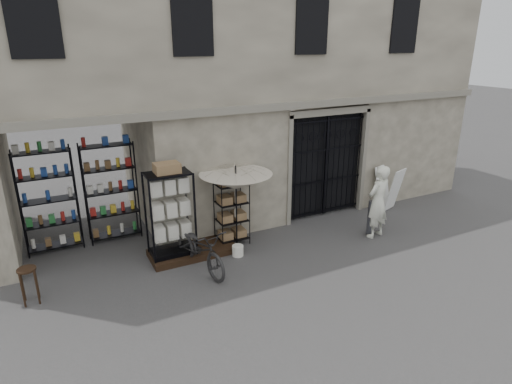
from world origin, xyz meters
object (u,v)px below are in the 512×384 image
display_cabinet (170,218)px  wire_rack (232,213)px  bicycle (201,269)px  shopkeeper (374,236)px  steel_bollard (371,218)px  market_umbrella (236,177)px  wooden_stool (29,285)px  white_bucket (238,251)px  easel_sign (389,188)px

display_cabinet → wire_rack: 1.58m
bicycle → shopkeeper: bearing=-16.1°
steel_bollard → shopkeeper: 0.49m
wire_rack → market_umbrella: size_ratio=0.67×
wooden_stool → wire_rack: bearing=7.6°
steel_bollard → display_cabinet: bearing=168.1°
steel_bollard → white_bucket: bearing=172.0°
white_bucket → bicycle: bicycle is taller
display_cabinet → bicycle: 1.33m
shopkeeper → display_cabinet: bearing=-26.5°
wooden_stool → shopkeeper: (7.93, -0.72, -0.39)m
bicycle → easel_sign: easel_sign is taller
white_bucket → shopkeeper: 3.66m
shopkeeper → steel_bollard: bearing=-81.6°
wire_rack → market_umbrella: (0.05, -0.18, 0.96)m
market_umbrella → steel_bollard: 3.72m
bicycle → easel_sign: (6.21, 0.85, 0.65)m
white_bucket → easel_sign: (5.22, 0.65, 0.53)m
white_bucket → bicycle: size_ratio=0.14×
wire_rack → white_bucket: (-0.16, -0.68, -0.68)m
wire_rack → wooden_stool: wire_rack is taller
steel_bollard → easel_sign: bearing=34.4°
wire_rack → wooden_stool: bearing=165.1°
wire_rack → display_cabinet: bearing=162.5°
wooden_stool → easel_sign: (9.55, 0.57, 0.27)m
bicycle → steel_bollard: 4.57m
shopkeeper → easel_sign: easel_sign is taller
market_umbrella → shopkeeper: 3.99m
display_cabinet → steel_bollard: (4.95, -1.04, -0.56)m
bicycle → steel_bollard: bearing=-14.5°
display_cabinet → white_bucket: size_ratio=7.86×
easel_sign → market_umbrella: bearing=163.5°
display_cabinet → wooden_stool: display_cabinet is taller
display_cabinet → easel_sign: bearing=24.4°
market_umbrella → easel_sign: 5.13m
white_bucket → wooden_stool: bearing=178.9°
steel_bollard → easel_sign: size_ratio=0.73×
wire_rack → easel_sign: bearing=-22.9°
white_bucket → steel_bollard: (3.55, -0.50, 0.33)m
market_umbrella → bicycle: market_umbrella is taller
market_umbrella → wooden_stool: 4.76m
steel_bollard → easel_sign: easel_sign is taller
white_bucket → display_cabinet: bearing=158.9°
white_bucket → wire_rack: bearing=76.4°
display_cabinet → white_bucket: display_cabinet is taller
white_bucket → shopkeeper: white_bucket is taller
wire_rack → wooden_stool: 4.55m
wire_rack → steel_bollard: bearing=-41.7°
market_umbrella → white_bucket: market_umbrella is taller
steel_bollard → shopkeeper: size_ratio=0.49×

